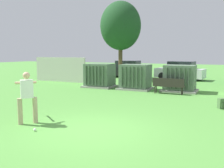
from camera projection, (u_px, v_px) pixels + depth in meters
The scene contains 12 objects.
ground_plane at pixel (91, 131), 7.69m from camera, with size 96.00×96.00×0.00m, color #51933D.
fence_panel at pixel (60, 69), 20.76m from camera, with size 4.80×0.12×2.00m, color beige.
transformer_west at pixel (100, 76), 17.37m from camera, with size 2.10×1.70×1.62m.
transformer_mid_west at pixel (135, 77), 16.33m from camera, with size 2.10×1.70×1.62m.
transformer_mid_east at pixel (180, 79), 15.42m from camera, with size 2.10×1.70×1.62m.
park_bench at pixel (168, 85), 14.50m from camera, with size 1.81×0.42×0.92m.
batter at pixel (27, 95), 8.42m from camera, with size 1.35×1.28×1.74m.
sports_ball at pixel (35, 130), 7.66m from camera, with size 0.09×0.09×0.09m, color white.
backpack at pixel (222, 104), 10.72m from camera, with size 0.37×0.37×0.44m.
tree_left at pixel (121, 26), 22.22m from camera, with size 3.59×3.59×6.86m.
parked_car_leftmost at pixel (127, 70), 24.40m from camera, with size 4.23×1.98×1.62m.
parked_car_left_of_center at pixel (180, 71), 22.31m from camera, with size 4.38×2.31×1.62m.
Camera 1 is at (3.75, -6.48, 2.36)m, focal length 40.48 mm.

